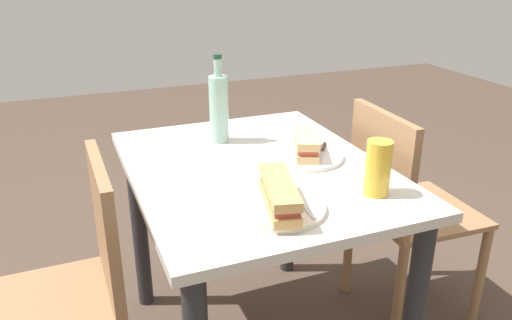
{
  "coord_description": "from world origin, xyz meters",
  "views": [
    {
      "loc": [
        1.37,
        -0.55,
        1.36
      ],
      "look_at": [
        0.0,
        0.0,
        0.75
      ],
      "focal_mm": 35.85,
      "sensor_mm": 36.0,
      "label": 1
    }
  ],
  "objects_px": {
    "water_bottle": "(219,107)",
    "beer_glass": "(378,168)",
    "knife_near": "(298,201)",
    "knife_far": "(322,151)",
    "plate_far": "(305,156)",
    "plate_near": "(279,208)",
    "chair_far": "(400,204)",
    "chair_near": "(75,289)",
    "baguette_sandwich_far": "(306,144)",
    "dining_table": "(256,202)",
    "baguette_sandwich_near": "(279,193)"
  },
  "relations": [
    {
      "from": "beer_glass",
      "to": "baguette_sandwich_near",
      "type": "bearing_deg",
      "value": -92.02
    },
    {
      "from": "knife_near",
      "to": "dining_table",
      "type": "bearing_deg",
      "value": 179.92
    },
    {
      "from": "dining_table",
      "to": "baguette_sandwich_near",
      "type": "distance_m",
      "value": 0.35
    },
    {
      "from": "plate_far",
      "to": "baguette_sandwich_far",
      "type": "bearing_deg",
      "value": 0.0
    },
    {
      "from": "chair_far",
      "to": "plate_far",
      "type": "height_order",
      "value": "chair_far"
    },
    {
      "from": "knife_near",
      "to": "beer_glass",
      "type": "bearing_deg",
      "value": 88.05
    },
    {
      "from": "knife_far",
      "to": "beer_glass",
      "type": "xyz_separation_m",
      "value": [
        0.3,
        0.0,
        0.06
      ]
    },
    {
      "from": "plate_near",
      "to": "plate_far",
      "type": "distance_m",
      "value": 0.38
    },
    {
      "from": "baguette_sandwich_near",
      "to": "chair_near",
      "type": "bearing_deg",
      "value": -111.66
    },
    {
      "from": "baguette_sandwich_near",
      "to": "baguette_sandwich_far",
      "type": "xyz_separation_m",
      "value": [
        -0.3,
        0.23,
        0.0
      ]
    },
    {
      "from": "dining_table",
      "to": "baguette_sandwich_far",
      "type": "relative_size",
      "value": 4.86
    },
    {
      "from": "water_bottle",
      "to": "beer_glass",
      "type": "bearing_deg",
      "value": 25.45
    },
    {
      "from": "chair_far",
      "to": "plate_far",
      "type": "relative_size",
      "value": 3.48
    },
    {
      "from": "chair_far",
      "to": "knife_far",
      "type": "distance_m",
      "value": 0.44
    },
    {
      "from": "water_bottle",
      "to": "chair_far",
      "type": "bearing_deg",
      "value": 67.35
    },
    {
      "from": "knife_near",
      "to": "plate_near",
      "type": "bearing_deg",
      "value": -92.28
    },
    {
      "from": "baguette_sandwich_near",
      "to": "knife_near",
      "type": "bearing_deg",
      "value": 87.72
    },
    {
      "from": "knife_far",
      "to": "water_bottle",
      "type": "height_order",
      "value": "water_bottle"
    },
    {
      "from": "chair_far",
      "to": "knife_far",
      "type": "height_order",
      "value": "chair_far"
    },
    {
      "from": "knife_near",
      "to": "beer_glass",
      "type": "height_order",
      "value": "beer_glass"
    },
    {
      "from": "knife_far",
      "to": "chair_far",
      "type": "bearing_deg",
      "value": 91.7
    },
    {
      "from": "dining_table",
      "to": "chair_near",
      "type": "relative_size",
      "value": 1.15
    },
    {
      "from": "dining_table",
      "to": "chair_far",
      "type": "height_order",
      "value": "chair_far"
    },
    {
      "from": "chair_far",
      "to": "water_bottle",
      "type": "xyz_separation_m",
      "value": [
        -0.26,
        -0.61,
        0.37
      ]
    },
    {
      "from": "dining_table",
      "to": "water_bottle",
      "type": "height_order",
      "value": "water_bottle"
    },
    {
      "from": "chair_near",
      "to": "baguette_sandwich_far",
      "type": "bearing_deg",
      "value": 97.17
    },
    {
      "from": "chair_far",
      "to": "plate_far",
      "type": "xyz_separation_m",
      "value": [
        -0.0,
        -0.4,
        0.25
      ]
    },
    {
      "from": "knife_near",
      "to": "plate_far",
      "type": "height_order",
      "value": "knife_near"
    },
    {
      "from": "knife_near",
      "to": "water_bottle",
      "type": "relative_size",
      "value": 0.58
    },
    {
      "from": "knife_far",
      "to": "beer_glass",
      "type": "distance_m",
      "value": 0.31
    },
    {
      "from": "knife_near",
      "to": "knife_far",
      "type": "xyz_separation_m",
      "value": [
        -0.29,
        0.23,
        0.0
      ]
    },
    {
      "from": "water_bottle",
      "to": "beer_glass",
      "type": "distance_m",
      "value": 0.63
    },
    {
      "from": "plate_far",
      "to": "plate_near",
      "type": "bearing_deg",
      "value": -37.09
    },
    {
      "from": "chair_far",
      "to": "knife_far",
      "type": "xyz_separation_m",
      "value": [
        0.01,
        -0.35,
        0.26
      ]
    },
    {
      "from": "baguette_sandwich_far",
      "to": "beer_glass",
      "type": "xyz_separation_m",
      "value": [
        0.31,
        0.06,
        0.03
      ]
    },
    {
      "from": "beer_glass",
      "to": "plate_far",
      "type": "bearing_deg",
      "value": -169.04
    },
    {
      "from": "dining_table",
      "to": "plate_near",
      "type": "xyz_separation_m",
      "value": [
        0.3,
        -0.05,
        0.14
      ]
    },
    {
      "from": "plate_near",
      "to": "baguette_sandwich_far",
      "type": "height_order",
      "value": "baguette_sandwich_far"
    },
    {
      "from": "plate_near",
      "to": "knife_far",
      "type": "bearing_deg",
      "value": 135.5
    },
    {
      "from": "plate_near",
      "to": "baguette_sandwich_near",
      "type": "bearing_deg",
      "value": 90.0
    },
    {
      "from": "chair_far",
      "to": "beer_glass",
      "type": "xyz_separation_m",
      "value": [
        0.31,
        -0.34,
        0.32
      ]
    },
    {
      "from": "plate_near",
      "to": "baguette_sandwich_near",
      "type": "xyz_separation_m",
      "value": [
        0.0,
        0.0,
        0.04
      ]
    },
    {
      "from": "chair_near",
      "to": "knife_far",
      "type": "height_order",
      "value": "chair_near"
    },
    {
      "from": "plate_far",
      "to": "knife_far",
      "type": "bearing_deg",
      "value": 78.45
    },
    {
      "from": "chair_near",
      "to": "knife_far",
      "type": "xyz_separation_m",
      "value": [
        -0.08,
        0.81,
        0.26
      ]
    },
    {
      "from": "plate_near",
      "to": "plate_far",
      "type": "xyz_separation_m",
      "value": [
        -0.3,
        0.23,
        0.0
      ]
    },
    {
      "from": "knife_far",
      "to": "water_bottle",
      "type": "xyz_separation_m",
      "value": [
        -0.27,
        -0.27,
        0.11
      ]
    },
    {
      "from": "baguette_sandwich_far",
      "to": "dining_table",
      "type": "bearing_deg",
      "value": -88.51
    },
    {
      "from": "chair_near",
      "to": "beer_glass",
      "type": "relative_size",
      "value": 5.45
    },
    {
      "from": "plate_near",
      "to": "dining_table",
      "type": "bearing_deg",
      "value": 169.64
    }
  ]
}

